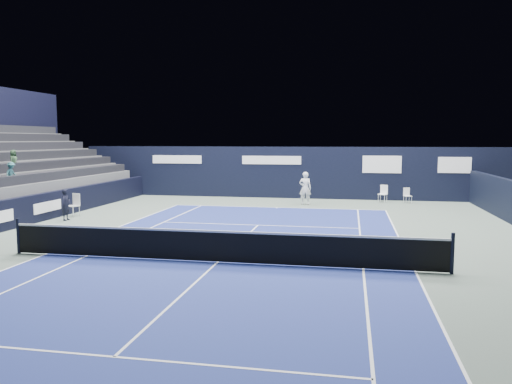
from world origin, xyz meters
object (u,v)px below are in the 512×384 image
tennis_net (217,245)px  tennis_player (305,188)px  line_judge_chair (75,203)px  folding_chair_back_b (407,194)px  folding_chair_back_a (384,191)px

tennis_net → tennis_player: tennis_player is taller
tennis_net → line_judge_chair: bearing=140.4°
folding_chair_back_b → tennis_net: (-6.86, -15.20, 0.02)m
folding_chair_back_b → tennis_net: bearing=-133.6°
line_judge_chair → folding_chair_back_b: bearing=44.1°
tennis_net → folding_chair_back_a: bearing=70.1°
folding_chair_back_a → folding_chair_back_b: bearing=16.1°
folding_chair_back_a → tennis_net: 16.37m
folding_chair_back_a → line_judge_chair: line_judge_chair is taller
line_judge_chair → tennis_net: bearing=-22.3°
line_judge_chair → tennis_net: (8.82, -7.30, -0.09)m
folding_chair_back_b → folding_chair_back_a: bearing=152.0°
line_judge_chair → folding_chair_back_a: bearing=46.6°
folding_chair_back_b → line_judge_chair: size_ratio=0.82×
tennis_player → tennis_net: bearing=-95.6°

